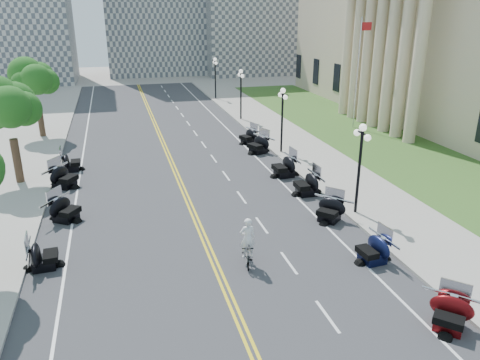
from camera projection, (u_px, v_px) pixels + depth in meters
ground at (219, 273)px, 20.06m from camera, size 160.00×160.00×0.00m
road at (184, 191)px, 29.12m from camera, size 16.00×90.00×0.01m
centerline_yellow_a at (182, 191)px, 29.09m from camera, size 0.12×90.00×0.00m
centerline_yellow_b at (186, 190)px, 29.15m from camera, size 0.12×90.00×0.00m
edge_line_north at (280, 181)px, 30.69m from camera, size 0.12×90.00×0.00m
edge_line_south at (76, 201)px, 27.55m from camera, size 0.12×90.00×0.00m
lane_dash_5 at (327, 316)px, 17.22m from camera, size 0.12×2.00×0.00m
lane_dash_6 at (289, 263)px, 20.84m from camera, size 0.12×2.00×0.00m
lane_dash_7 at (262, 225)px, 24.47m from camera, size 0.12×2.00×0.00m
lane_dash_8 at (242, 197)px, 28.09m from camera, size 0.12×2.00×0.00m
lane_dash_9 at (226, 176)px, 31.72m from camera, size 0.12×2.00×0.00m
lane_dash_10 at (214, 159)px, 35.34m from camera, size 0.12×2.00×0.00m
lane_dash_11 at (204, 145)px, 38.97m from camera, size 0.12×2.00×0.00m
lane_dash_12 at (195, 133)px, 42.59m from camera, size 0.12×2.00×0.00m
lane_dash_13 at (188, 123)px, 46.22m from camera, size 0.12×2.00×0.00m
lane_dash_14 at (182, 115)px, 49.84m from camera, size 0.12×2.00×0.00m
lane_dash_15 at (177, 108)px, 53.47m from camera, size 0.12×2.00×0.00m
lane_dash_16 at (173, 102)px, 57.09m from camera, size 0.12×2.00×0.00m
lane_dash_17 at (169, 96)px, 60.72m from camera, size 0.12×2.00×0.00m
lane_dash_18 at (165, 91)px, 64.34m from camera, size 0.12×2.00×0.00m
lane_dash_19 at (162, 87)px, 67.97m from camera, size 0.12×2.00×0.00m
sidewalk_north at (338, 175)px, 31.67m from camera, size 5.00×90.00×0.15m
sidewalk_south at (0, 207)px, 26.53m from camera, size 5.00×90.00×0.15m
lawn at (370, 139)px, 40.64m from camera, size 9.00×60.00×0.10m
distant_block_c at (260, 7)px, 80.57m from camera, size 20.00×14.00×22.00m
street_lamp_2 at (359, 170)px, 24.90m from camera, size 0.50×1.20×4.90m
street_lamp_3 at (282, 121)px, 35.77m from camera, size 0.50×1.20×4.90m
street_lamp_4 at (241, 95)px, 46.65m from camera, size 0.50×1.20×4.90m
street_lamp_5 at (215, 78)px, 57.52m from camera, size 0.50×1.20×4.90m
flagpole at (357, 75)px, 42.69m from camera, size 1.10×0.20×10.00m
tree_3 at (9, 111)px, 28.66m from camera, size 4.80×4.80×9.20m
tree_4 at (35, 83)px, 39.54m from camera, size 4.80×4.80×9.20m
motorcycle_n_4 at (451, 313)px, 16.37m from camera, size 2.66×2.66×1.32m
motorcycle_n_5 at (373, 248)px, 20.74m from camera, size 2.08×2.08×1.34m
motorcycle_n_6 at (330, 209)px, 24.79m from camera, size 2.74×2.74×1.36m
motorcycle_n_7 at (307, 183)px, 28.29m from camera, size 2.17×2.17×1.49m
motorcycle_n_8 at (284, 165)px, 31.37m from camera, size 2.37×2.37×1.54m
motorcycle_n_9 at (258, 144)px, 36.52m from camera, size 2.85×2.85×1.51m
motorcycle_n_10 at (249, 136)px, 39.13m from camera, size 2.48×2.48×1.37m
motorcycle_s_6 at (43, 254)px, 20.24m from camera, size 2.03×2.03×1.33m
motorcycle_s_7 at (65, 208)px, 24.80m from camera, size 2.82×2.82×1.42m
motorcycle_s_8 at (64, 176)px, 29.43m from camera, size 3.00×3.00×1.52m
motorcycle_s_9 at (71, 161)px, 32.48m from camera, size 2.09×2.09×1.41m
bicycle at (247, 254)px, 20.57m from camera, size 0.88×1.83×1.06m
cyclist_rider at (248, 223)px, 20.06m from camera, size 0.69×0.45×1.89m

